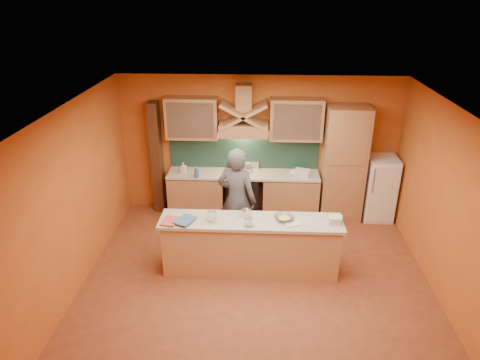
{
  "coord_description": "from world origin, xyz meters",
  "views": [
    {
      "loc": [
        0.01,
        -5.57,
        4.32
      ],
      "look_at": [
        -0.3,
        0.9,
        1.36
      ],
      "focal_mm": 32.0,
      "sensor_mm": 36.0,
      "label": 1
    }
  ],
  "objects_px": {
    "fridge": "(379,188)",
    "kitchen_scale": "(245,213)",
    "person": "(237,200)",
    "stove": "(243,194)",
    "mixing_bowl": "(284,218)"
  },
  "relations": [
    {
      "from": "person",
      "to": "fridge",
      "type": "bearing_deg",
      "value": -136.99
    },
    {
      "from": "stove",
      "to": "fridge",
      "type": "bearing_deg",
      "value": 0.0
    },
    {
      "from": "fridge",
      "to": "person",
      "type": "distance_m",
      "value": 3.04
    },
    {
      "from": "person",
      "to": "mixing_bowl",
      "type": "xyz_separation_m",
      "value": [
        0.78,
        -0.62,
        0.02
      ]
    },
    {
      "from": "person",
      "to": "kitchen_scale",
      "type": "xyz_separation_m",
      "value": [
        0.16,
        -0.54,
        0.04
      ]
    },
    {
      "from": "stove",
      "to": "mixing_bowl",
      "type": "xyz_separation_m",
      "value": [
        0.72,
        -1.87,
        0.53
      ]
    },
    {
      "from": "person",
      "to": "stove",
      "type": "bearing_deg",
      "value": -74.0
    },
    {
      "from": "fridge",
      "to": "kitchen_scale",
      "type": "xyz_separation_m",
      "value": [
        -2.6,
        -1.79,
        0.35
      ]
    },
    {
      "from": "fridge",
      "to": "stove",
      "type": "bearing_deg",
      "value": 180.0
    },
    {
      "from": "person",
      "to": "kitchen_scale",
      "type": "height_order",
      "value": "person"
    },
    {
      "from": "stove",
      "to": "kitchen_scale",
      "type": "relative_size",
      "value": 7.0
    },
    {
      "from": "stove",
      "to": "mixing_bowl",
      "type": "height_order",
      "value": "mixing_bowl"
    },
    {
      "from": "fridge",
      "to": "mixing_bowl",
      "type": "relative_size",
      "value": 4.49
    },
    {
      "from": "fridge",
      "to": "kitchen_scale",
      "type": "relative_size",
      "value": 10.1
    },
    {
      "from": "kitchen_scale",
      "to": "person",
      "type": "bearing_deg",
      "value": 121.91
    }
  ]
}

